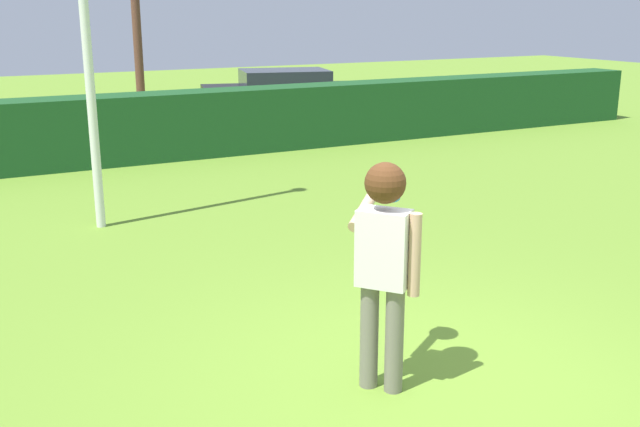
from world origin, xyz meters
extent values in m
plane|color=olive|center=(0.00, 0.00, 0.00)|extent=(60.00, 60.00, 0.00)
cylinder|color=slate|center=(-0.46, 0.15, 0.42)|extent=(0.14, 0.14, 0.84)
cylinder|color=slate|center=(-0.33, -0.01, 0.42)|extent=(0.14, 0.14, 0.84)
cube|color=silver|center=(-0.39, 0.07, 1.13)|extent=(0.41, 0.43, 0.58)
cylinder|color=tan|center=(-0.32, 0.43, 1.37)|extent=(0.53, 0.45, 0.30)
cylinder|color=tan|center=(-0.25, -0.11, 1.11)|extent=(0.09, 0.09, 0.62)
sphere|color=tan|center=(-0.39, 0.07, 1.59)|extent=(0.22, 0.22, 0.22)
sphere|color=#4F2D16|center=(-0.39, 0.07, 1.62)|extent=(0.30, 0.30, 0.30)
cylinder|color=#268CE5|center=(-0.13, 0.50, 1.40)|extent=(0.26, 0.26, 0.06)
cylinder|color=silver|center=(-1.33, 5.55, 2.90)|extent=(0.12, 0.12, 5.81)
cube|color=#1B4C22|center=(0.00, 9.70, 0.63)|extent=(25.21, 0.90, 1.26)
cube|color=black|center=(5.15, 13.55, 0.57)|extent=(4.49, 2.67, 0.55)
cube|color=#2D333D|center=(5.15, 13.55, 1.05)|extent=(2.51, 2.05, 0.40)
cylinder|color=black|center=(6.79, 14.02, 0.30)|extent=(0.61, 0.24, 0.60)
cylinder|color=black|center=(6.37, 12.37, 0.30)|extent=(0.61, 0.24, 0.60)
cylinder|color=black|center=(3.93, 14.73, 0.30)|extent=(0.61, 0.24, 0.60)
cylinder|color=black|center=(3.52, 13.08, 0.30)|extent=(0.61, 0.24, 0.60)
cylinder|color=brown|center=(2.52, 17.94, 2.30)|extent=(0.25, 0.25, 4.59)
camera|label=1|loc=(-3.25, -4.35, 2.84)|focal=42.33mm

